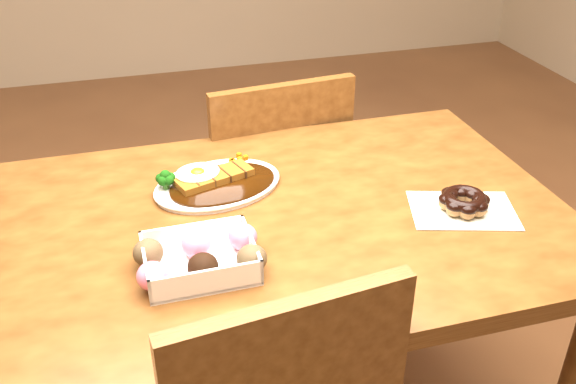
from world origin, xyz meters
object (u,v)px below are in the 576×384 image
object	(u,v)px
chair_far	(269,193)
katsu_curry_plate	(215,182)
donut_box	(200,257)
table	(280,253)
pon_de_ring	(464,202)

from	to	relation	value
chair_far	katsu_curry_plate	xyz separation A→B (m)	(-0.22, -0.39, 0.29)
katsu_curry_plate	donut_box	world-z (taller)	same
table	chair_far	world-z (taller)	chair_far
chair_far	katsu_curry_plate	bearing A→B (deg)	55.12
katsu_curry_plate	pon_de_ring	distance (m)	0.54
table	pon_de_ring	size ratio (longest dim) A/B	4.80
katsu_curry_plate	donut_box	bearing A→B (deg)	-105.46
donut_box	katsu_curry_plate	bearing A→B (deg)	74.54
chair_far	pon_de_ring	bearing A→B (deg)	107.03
katsu_curry_plate	pon_de_ring	bearing A→B (deg)	-26.21
table	pon_de_ring	bearing A→B (deg)	-13.99
pon_de_ring	katsu_curry_plate	bearing A→B (deg)	153.79
katsu_curry_plate	donut_box	distance (m)	0.30
chair_far	table	bearing A→B (deg)	72.79
chair_far	donut_box	size ratio (longest dim) A/B	3.74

